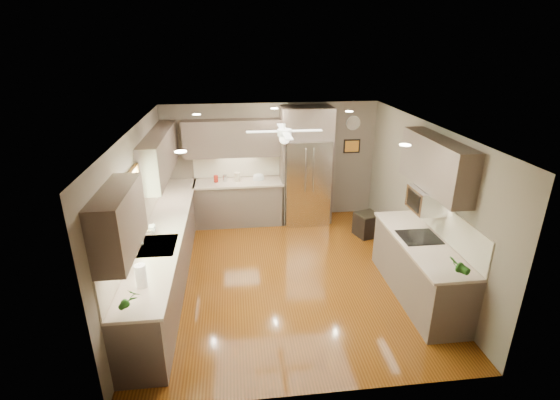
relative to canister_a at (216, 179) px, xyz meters
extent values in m
plane|color=#4C280A|center=(1.18, -2.20, -1.02)|extent=(5.00, 5.00, 0.00)
plane|color=white|center=(1.18, -2.20, 1.48)|extent=(5.00, 5.00, 0.00)
plane|color=#685D4F|center=(1.18, 0.30, 0.23)|extent=(4.50, 0.00, 4.50)
plane|color=#685D4F|center=(1.18, -4.70, 0.23)|extent=(4.50, 0.00, 4.50)
plane|color=#685D4F|center=(-1.07, -2.20, 0.23)|extent=(0.00, 5.00, 5.00)
plane|color=#685D4F|center=(3.43, -2.20, 0.23)|extent=(0.00, 5.00, 5.00)
cylinder|color=maroon|center=(0.00, 0.00, 0.00)|extent=(0.12, 0.12, 0.14)
cylinder|color=silver|center=(0.19, 0.04, -0.01)|extent=(0.11, 0.11, 0.15)
cylinder|color=tan|center=(0.44, 0.01, 0.01)|extent=(0.13, 0.13, 0.19)
imported|color=white|center=(-0.89, -2.28, 0.01)|extent=(0.09, 0.09, 0.19)
imported|color=#225919|center=(-0.77, -4.23, 0.08)|extent=(0.20, 0.17, 0.33)
imported|color=#225919|center=(3.10, -3.98, 0.07)|extent=(0.21, 0.19, 0.31)
imported|color=tan|center=(0.88, 0.00, -0.05)|extent=(0.25, 0.25, 0.06)
cube|color=#50413A|center=(-0.77, -2.05, -0.57)|extent=(0.60, 4.70, 0.90)
cube|color=beige|center=(-0.75, -2.05, -0.10)|extent=(0.65, 4.70, 0.04)
cube|color=beige|center=(-1.06, -2.05, 0.18)|extent=(0.02, 4.70, 0.50)
cube|color=#50413A|center=(0.46, 0.00, -0.57)|extent=(1.85, 0.60, 0.90)
cube|color=beige|center=(0.46, -0.01, -0.10)|extent=(1.85, 0.65, 0.04)
cube|color=beige|center=(0.46, 0.29, 0.18)|extent=(1.85, 0.02, 0.50)
cube|color=#50413A|center=(-0.90, -3.80, 0.81)|extent=(0.33, 1.20, 0.75)
cube|color=#50413A|center=(-0.90, -0.90, 0.81)|extent=(0.33, 2.40, 0.75)
cube|color=#50413A|center=(0.46, 0.14, 0.81)|extent=(2.15, 0.33, 0.75)
cube|color=#50413A|center=(3.27, -2.75, 1.01)|extent=(0.33, 1.70, 0.75)
cube|color=#BFF2B2|center=(-1.05, -2.70, 0.53)|extent=(0.01, 1.00, 0.80)
cube|color=#966229|center=(-1.03, -2.70, 0.96)|extent=(0.05, 1.12, 0.06)
cube|color=#966229|center=(-1.03, -2.70, 0.10)|extent=(0.05, 1.12, 0.06)
cube|color=#966229|center=(-1.03, -3.23, 0.53)|extent=(0.05, 0.06, 0.80)
cube|color=#966229|center=(-1.03, -2.17, 0.53)|extent=(0.05, 0.06, 0.80)
cube|color=silver|center=(-0.75, -2.70, -0.09)|extent=(0.50, 0.70, 0.03)
cube|color=#262626|center=(-0.75, -2.70, -0.13)|extent=(0.44, 0.62, 0.05)
cylinder|color=silver|center=(-0.95, -2.70, 0.03)|extent=(0.02, 0.02, 0.24)
cylinder|color=silver|center=(-0.89, -2.70, 0.15)|extent=(0.16, 0.02, 0.02)
cube|color=silver|center=(1.88, -0.06, -0.11)|extent=(0.92, 0.72, 1.82)
cube|color=black|center=(1.88, -0.40, -0.36)|extent=(0.88, 0.02, 0.02)
cube|color=black|center=(1.88, -0.40, 0.23)|extent=(0.01, 0.02, 1.00)
cylinder|color=silver|center=(1.80, -0.44, 0.23)|extent=(0.02, 0.02, 0.90)
cylinder|color=silver|center=(1.96, -0.44, 0.23)|extent=(0.02, 0.02, 0.90)
cube|color=#50413A|center=(1.88, 0.00, 1.12)|extent=(1.04, 0.60, 0.63)
cube|color=#50413A|center=(1.38, 0.00, -0.11)|extent=(0.06, 0.60, 1.82)
cube|color=#50413A|center=(2.38, 0.00, -0.11)|extent=(0.06, 0.60, 1.82)
cube|color=#50413A|center=(3.11, -3.00, -0.57)|extent=(0.65, 2.20, 0.90)
cube|color=beige|center=(3.09, -3.00, -0.10)|extent=(0.70, 2.20, 0.04)
cube|color=beige|center=(3.42, -3.00, 0.18)|extent=(0.02, 2.20, 0.50)
cube|color=black|center=(3.09, -2.90, -0.08)|extent=(0.56, 0.52, 0.01)
cube|color=silver|center=(3.21, -2.75, 0.46)|extent=(0.42, 0.55, 0.34)
cube|color=black|center=(3.00, -2.75, 0.46)|extent=(0.02, 0.40, 0.26)
cylinder|color=white|center=(1.18, -1.90, 1.44)|extent=(0.03, 0.03, 0.08)
cylinder|color=white|center=(1.18, -1.90, 1.34)|extent=(0.22, 0.22, 0.10)
sphere|color=white|center=(1.18, -1.90, 1.24)|extent=(0.16, 0.16, 0.16)
cube|color=white|center=(1.53, -1.90, 1.36)|extent=(0.48, 0.11, 0.01)
cube|color=white|center=(1.18, -1.55, 1.36)|extent=(0.11, 0.48, 0.01)
cube|color=white|center=(0.83, -1.90, 1.36)|extent=(0.48, 0.11, 0.01)
cube|color=white|center=(1.18, -2.25, 1.36)|extent=(0.11, 0.48, 0.01)
cylinder|color=white|center=(-0.22, -0.90, 1.47)|extent=(0.14, 0.14, 0.01)
cylinder|color=white|center=(2.48, -0.90, 1.47)|extent=(0.14, 0.14, 0.01)
cylinder|color=white|center=(-0.22, -3.40, 1.47)|extent=(0.14, 0.14, 0.01)
cylinder|color=white|center=(2.48, -3.40, 1.47)|extent=(0.14, 0.14, 0.01)
cylinder|color=white|center=(1.18, -0.40, 1.47)|extent=(0.14, 0.14, 0.01)
cylinder|color=white|center=(2.93, 0.29, 1.03)|extent=(0.30, 0.03, 0.30)
cylinder|color=silver|center=(2.93, 0.27, 1.03)|extent=(0.29, 0.00, 0.29)
cube|color=black|center=(2.93, 0.28, 0.53)|extent=(0.36, 0.03, 0.30)
cube|color=orange|center=(2.93, 0.27, 0.53)|extent=(0.30, 0.01, 0.24)
cube|color=black|center=(2.99, -0.91, -0.80)|extent=(0.53, 0.53, 0.47)
cube|color=black|center=(2.99, -0.91, -0.56)|extent=(0.50, 0.50, 0.03)
cylinder|color=white|center=(-0.77, -3.74, 0.06)|extent=(0.13, 0.13, 0.30)
cylinder|color=silver|center=(-0.77, -3.74, 0.07)|extent=(0.03, 0.03, 0.33)
camera|label=1|loc=(0.39, -8.04, 2.68)|focal=26.00mm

